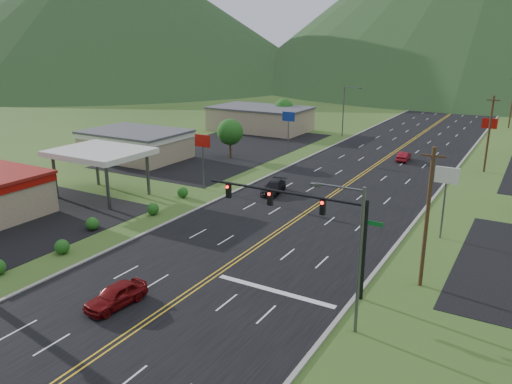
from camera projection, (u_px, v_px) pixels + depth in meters
The scene contains 21 objects.
ground at pixel (89, 361), 27.00m from camera, with size 500.00×500.00×0.00m, color #2B4D1B.
road at pixel (89, 361), 27.00m from camera, with size 20.00×460.00×0.04m, color black.
traffic_signal at pixel (308, 214), 33.92m from camera, with size 13.10×0.43×7.00m.
streetlight_east at pixel (355, 251), 28.41m from camera, with size 3.28×0.25×9.00m.
streetlight_west at pixel (345, 108), 89.04m from camera, with size 3.28×0.25×9.00m.
gas_canopy at pixel (100, 153), 54.35m from camera, with size 10.00×8.00×5.30m.
building_west_mid at pixel (136, 143), 73.15m from camera, with size 14.40×10.40×4.10m.
building_west_far at pixel (260, 119), 96.06m from camera, with size 18.40×11.40×4.50m.
pole_sign_west_a at pixel (203, 146), 57.08m from camera, with size 2.00×0.18×6.40m.
pole_sign_west_b at pixel (288, 121), 75.29m from camera, with size 2.00×0.18×6.40m.
pole_sign_east_a at pixel (446, 183), 42.47m from camera, with size 2.00×0.18×6.40m.
pole_sign_east_b at pixel (489, 128), 68.96m from camera, with size 2.00×0.18×6.40m.
tree_west_a at pixel (230, 132), 72.71m from camera, with size 3.84×3.84×5.82m.
tree_west_b at pixel (284, 109), 97.46m from camera, with size 3.84×3.84×5.82m.
utility_pole_a at pixel (427, 217), 33.93m from camera, with size 1.60×0.28×10.00m.
utility_pole_b at pixel (489, 133), 64.56m from camera, with size 1.60×0.28×10.00m.
utility_pole_c at pixel (512, 102), 97.67m from camera, with size 1.60×0.28×10.00m.
mountain_nw at pixel (108, 8), 212.44m from camera, with size 190.00×190.00×60.00m, color #1C3719.
car_red_near at pixel (116, 296), 32.41m from camera, with size 1.76×4.36×1.49m, color maroon.
car_dark_mid at pixel (274, 188), 56.47m from camera, with size 1.89×4.64×1.35m, color black.
car_red_far at pixel (404, 157), 71.76m from camera, with size 1.40×4.02×1.32m, color maroon.
Camera 1 is at (19.44, -15.50, 16.64)m, focal length 35.00 mm.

